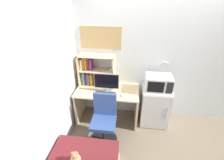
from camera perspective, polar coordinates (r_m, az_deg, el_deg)
name	(u,v)px	position (r m, az deg, el deg)	size (l,w,h in m)	color
wall_back	(177,61)	(3.41, 21.86, 6.32)	(6.40, 0.04, 2.60)	silver
wall_left	(34,103)	(2.19, -25.85, -7.18)	(0.04, 4.40, 2.60)	silver
desk	(107,99)	(3.38, -1.62, -6.74)	(1.26, 0.67, 0.75)	beige
hutch_bookshelf	(91,69)	(3.34, -7.30, 3.70)	(0.72, 0.29, 0.65)	beige
monitor	(106,82)	(3.09, -1.96, -0.82)	(0.48, 0.20, 0.39)	#B7B7BC
keyboard	(105,94)	(3.11, -2.41, -4.99)	(0.39, 0.16, 0.02)	#333338
computer_mouse	(122,95)	(3.07, 3.62, -5.34)	(0.06, 0.10, 0.03)	silver
mini_fridge	(155,106)	(3.49, 14.83, -8.86)	(0.56, 0.50, 0.82)	silver
microwave	(158,83)	(3.19, 16.04, -0.92)	(0.49, 0.36, 0.28)	silver
desk_fan	(164,68)	(3.06, 17.74, 4.07)	(0.19, 0.11, 0.29)	silver
desk_chair	(104,122)	(3.03, -2.79, -14.57)	(0.49, 0.49, 0.93)	black
teddy_bear	(76,159)	(2.47, -12.74, -25.42)	(0.15, 0.15, 0.22)	#AD7F51
wall_corkboard	(101,38)	(3.20, -4.03, 14.65)	(0.80, 0.02, 0.43)	tan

